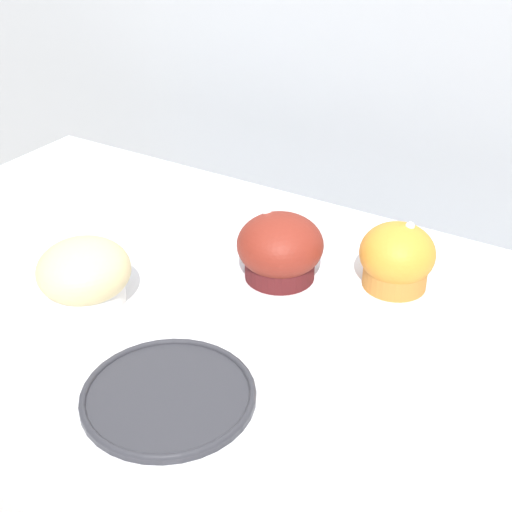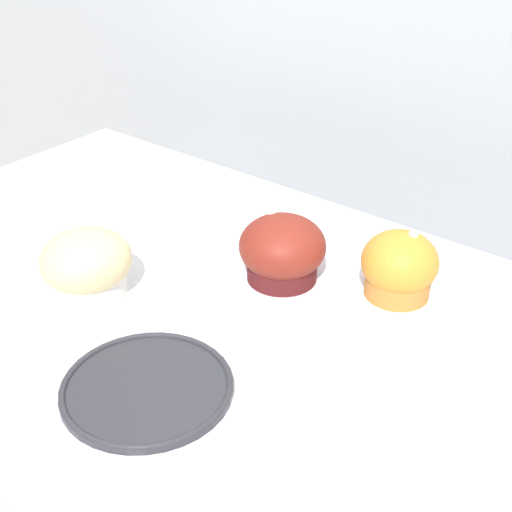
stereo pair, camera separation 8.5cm
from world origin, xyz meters
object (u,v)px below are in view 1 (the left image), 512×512
Objects in this scene: muffin_front_center at (280,249)px; muffin_back_right at (397,258)px; serving_plate at (168,395)px; muffin_back_left at (85,275)px.

muffin_front_center is 0.14m from muffin_back_right.
muffin_back_right reaches higher than muffin_front_center.
muffin_front_center reaches higher than serving_plate.
muffin_back_right is at bearing 23.42° from muffin_front_center.
serving_plate is at bearing -85.94° from muffin_front_center.
muffin_front_center is at bearing -156.58° from muffin_back_right.
muffin_back_right reaches higher than muffin_back_left.
muffin_back_left is 1.19× the size of muffin_back_right.
muffin_front_center is 0.98× the size of muffin_back_left.
muffin_back_right is at bearing 37.02° from muffin_back_left.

